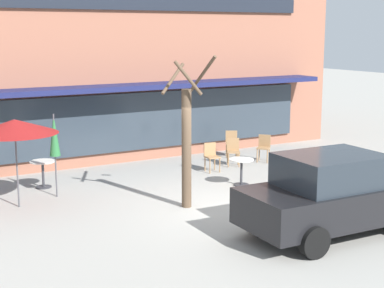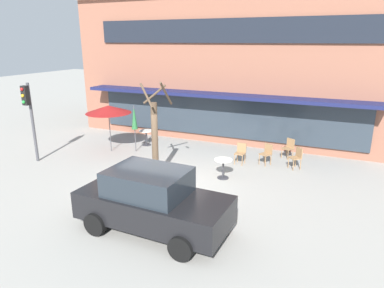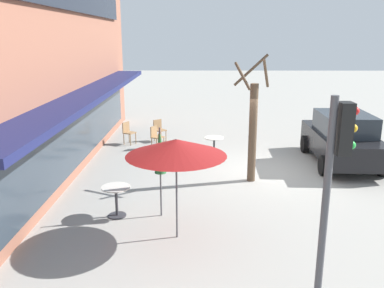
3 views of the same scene
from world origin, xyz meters
name	(u,v)px [view 1 (image 1 of 3)]	position (x,y,z in m)	size (l,w,h in m)	color
ground_plane	(227,208)	(0.00, 0.00, 0.00)	(80.00, 80.00, 0.00)	#9E9B93
building_facade	(83,44)	(0.00, 9.97, 3.82)	(16.98, 9.10, 7.63)	#935B47
cafe_table_near_wall	(241,167)	(1.56, 1.64, 0.52)	(0.70, 0.70, 0.76)	#333338
cafe_table_streetside	(43,170)	(-3.35, 4.20, 0.52)	(0.70, 0.70, 0.76)	#333338
patio_umbrella_green_folded	(54,136)	(-3.31, 3.13, 1.63)	(0.28, 0.28, 2.20)	#4C4C51
patio_umbrella_cream_folded	(15,127)	(-4.40, 2.70, 2.02)	(2.10, 2.10, 2.20)	#4C4C51
cafe_chair_0	(211,155)	(1.72, 3.50, 0.53)	(0.43, 0.43, 0.89)	#9E754C
cafe_chair_1	(232,141)	(3.50, 5.02, 0.53)	(0.55, 0.55, 0.89)	#9E754C
cafe_chair_2	(264,146)	(3.99, 3.81, 0.53)	(0.56, 0.56, 0.89)	#9E754C
cafe_chair_3	(233,150)	(2.76, 3.82, 0.53)	(0.54, 0.54, 0.89)	#9E754C
parked_sedan	(334,194)	(0.96, -2.67, 0.88)	(4.26, 2.13, 1.76)	black
street_tree	(187,141)	(-0.78, 0.62, 1.66)	(1.16, 1.05, 3.74)	brown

